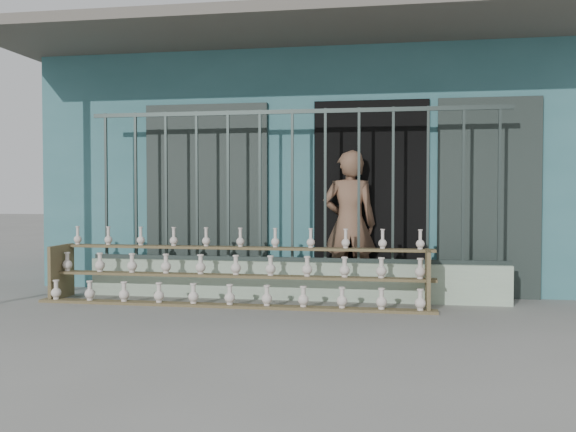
# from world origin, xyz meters

# --- Properties ---
(ground) EXTENTS (60.00, 60.00, 0.00)m
(ground) POSITION_xyz_m (0.00, 0.00, 0.00)
(ground) COLOR slate
(workshop_building) EXTENTS (7.40, 6.60, 3.21)m
(workshop_building) POSITION_xyz_m (0.00, 4.23, 1.62)
(workshop_building) COLOR #34696F
(workshop_building) RESTS_ON ground
(parapet_wall) EXTENTS (5.00, 0.20, 0.45)m
(parapet_wall) POSITION_xyz_m (0.00, 1.30, 0.23)
(parapet_wall) COLOR #A4BDA2
(parapet_wall) RESTS_ON ground
(security_fence) EXTENTS (5.00, 0.04, 1.80)m
(security_fence) POSITION_xyz_m (-0.00, 1.30, 1.35)
(security_fence) COLOR #283330
(security_fence) RESTS_ON parapet_wall
(shelf_rack) EXTENTS (4.50, 0.68, 0.85)m
(shelf_rack) POSITION_xyz_m (-0.59, 0.89, 0.36)
(shelf_rack) COLOR brown
(shelf_rack) RESTS_ON ground
(elderly_woman) EXTENTS (0.69, 0.49, 1.77)m
(elderly_woman) POSITION_xyz_m (0.65, 1.62, 0.89)
(elderly_woman) COLOR brown
(elderly_woman) RESTS_ON ground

